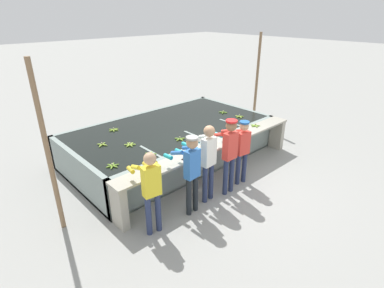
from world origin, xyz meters
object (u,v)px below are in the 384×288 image
banana_bunch_floating_2 (130,145)px  support_post_right (257,81)px  worker_4 (242,147)px  banana_bunch_floating_0 (180,139)px  worker_3 (229,149)px  banana_bunch_floating_3 (112,166)px  banana_bunch_floating_5 (223,112)px  banana_bunch_ledge_0 (255,126)px  support_post_left (48,152)px  worker_1 (191,168)px  banana_bunch_floating_4 (150,154)px  knife_1 (232,138)px  banana_bunch_floating_7 (102,145)px  knife_0 (187,158)px  banana_bunch_floating_1 (239,116)px  banana_bunch_floating_6 (114,130)px  worker_0 (151,186)px  worker_2 (207,156)px

banana_bunch_floating_2 → support_post_right: support_post_right is taller
worker_4 → banana_bunch_floating_0: 1.52m
worker_3 → banana_bunch_floating_3: worker_3 is taller
banana_bunch_floating_5 → banana_bunch_ledge_0: (-0.24, -1.39, 0.00)m
worker_4 → support_post_left: 4.06m
worker_1 → banana_bunch_floating_4: 1.17m
banana_bunch_floating_3 → banana_bunch_floating_4: (0.88, -0.09, 0.00)m
banana_bunch_floating_0 → knife_1: bearing=-40.9°
worker_3 → banana_bunch_floating_0: 1.42m
banana_bunch_floating_7 → knife_0: size_ratio=0.75×
banana_bunch_floating_1 → banana_bunch_floating_7: bearing=167.2°
banana_bunch_floating_4 → banana_bunch_floating_3: bearing=174.3°
banana_bunch_floating_2 → banana_bunch_floating_7: size_ratio=1.09×
banana_bunch_floating_1 → banana_bunch_floating_6: 3.65m
banana_bunch_floating_6 → banana_bunch_floating_2: bearing=-100.3°
worker_1 → knife_1: size_ratio=4.93×
banana_bunch_floating_1 → knife_0: size_ratio=0.80×
support_post_right → knife_0: bearing=-159.9°
banana_bunch_floating_6 → knife_1: banana_bunch_floating_6 is taller
knife_0 → worker_0: bearing=-160.5°
banana_bunch_floating_0 → support_post_right: size_ratio=0.09×
worker_3 → banana_bunch_floating_3: size_ratio=6.25×
banana_bunch_floating_0 → knife_1: banana_bunch_floating_0 is taller
worker_0 → support_post_right: bearing=20.0°
worker_1 → worker_2: 0.56m
banana_bunch_floating_4 → worker_2: bearing=-57.6°
worker_2 → banana_bunch_floating_5: (2.70, 1.97, -0.11)m
worker_3 → banana_bunch_floating_2: 2.33m
banana_bunch_floating_1 → banana_bunch_floating_3: 4.33m
banana_bunch_floating_0 → banana_bunch_floating_5: (2.36, 0.68, 0.00)m
worker_1 → banana_bunch_floating_2: 1.92m
support_post_left → banana_bunch_floating_7: bearing=34.9°
banana_bunch_floating_5 → knife_1: (-1.37, -1.53, -0.01)m
banana_bunch_floating_0 → banana_bunch_ledge_0: banana_bunch_ledge_0 is taller
worker_0 → worker_1: worker_1 is taller
banana_bunch_floating_1 → banana_bunch_floating_2: same height
banana_bunch_floating_0 → banana_bunch_floating_1: bearing=1.9°
worker_1 → support_post_left: bearing=148.1°
worker_3 → banana_bunch_floating_6: size_ratio=6.24×
banana_bunch_floating_6 → support_post_right: support_post_right is taller
banana_bunch_floating_2 → banana_bunch_floating_3: same height
knife_0 → worker_2: bearing=-60.1°
worker_2 → knife_0: bearing=119.9°
banana_bunch_floating_4 → banana_bunch_ledge_0: bearing=-9.0°
worker_1 → worker_4: bearing=2.1°
banana_bunch_floating_3 → banana_bunch_floating_0: bearing=3.7°
banana_bunch_floating_0 → banana_bunch_floating_2: 1.21m
worker_1 → banana_bunch_floating_7: worker_1 is taller
worker_4 → knife_1: (0.22, 0.46, -0.00)m
banana_bunch_floating_7 → knife_1: (2.55, -1.83, -0.01)m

